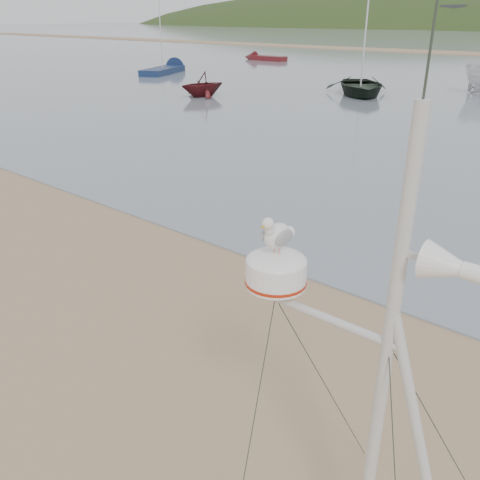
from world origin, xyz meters
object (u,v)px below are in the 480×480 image
Objects in this scene: mast_rig at (362,459)px; boat_red at (202,73)px; sailboat_blue_near at (172,68)px; boat_dark at (364,49)px; dinghy_red_far at (259,58)px.

mast_rig reaches higher than boat_red.
boat_red is at bearing -36.49° from sailboat_blue_near.
boat_red is at bearing -172.86° from boat_dark.
sailboat_blue_near is (-34.27, 29.93, -0.94)m from mast_rig.
boat_red is (-7.24, -6.85, -1.34)m from boat_dark.
sailboat_blue_near is at bearing 138.87° from mast_rig.
boat_dark reaches higher than dinghy_red_far.
dinghy_red_far is (-35.96, 44.93, -0.95)m from mast_rig.
dinghy_red_far is (-14.55, 24.51, -1.18)m from boat_red.
sailboat_blue_near is at bearing -83.57° from dinghy_red_far.
sailboat_blue_near is 1.38× the size of dinghy_red_far.
boat_red is 28.53m from dinghy_red_far.
boat_red is at bearing 136.36° from mast_rig.
dinghy_red_far is at bearing 128.68° from mast_rig.
boat_dark is 1.94× the size of boat_red.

